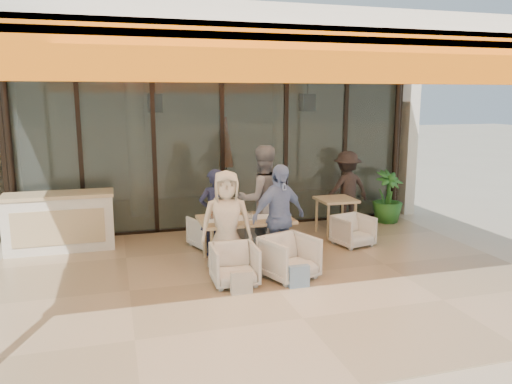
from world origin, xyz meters
TOP-DOWN VIEW (x-y plane):
  - ground at (0.00, 0.00)m, footprint 70.00×70.00m
  - terrace_floor at (0.00, 0.00)m, footprint 8.00×6.00m
  - terrace_structure at (0.00, -0.26)m, footprint 8.00×6.00m
  - glass_storefront at (0.00, 3.00)m, footprint 8.08×0.10m
  - interior_block at (0.01, 5.31)m, footprint 9.05×3.62m
  - host_counter at (-3.07, 2.30)m, footprint 1.85×0.65m
  - dining_table at (-0.11, 0.83)m, footprint 1.50×0.90m
  - chair_far_left at (-0.52, 1.78)m, footprint 0.78×0.76m
  - chair_far_right at (0.32, 1.78)m, footprint 0.75×0.72m
  - chair_near_left at (-0.52, -0.12)m, footprint 0.65×0.61m
  - chair_near_right at (0.32, -0.12)m, footprint 0.89×0.86m
  - diner_navy at (-0.52, 1.28)m, footprint 0.61×0.46m
  - diner_grey at (0.32, 1.28)m, footprint 0.97×0.78m
  - diner_cream at (-0.52, 0.38)m, footprint 0.85×0.63m
  - diner_periwinkle at (0.32, 0.38)m, footprint 1.06×0.70m
  - tote_bag_cream at (-0.52, -0.52)m, footprint 0.30×0.10m
  - tote_bag_blue at (0.32, -0.52)m, footprint 0.30×0.10m
  - side_table at (2.00, 1.87)m, footprint 0.70×0.70m
  - side_chair at (2.00, 1.12)m, footprint 0.73×0.70m
  - standing_woman at (2.55, 2.52)m, footprint 1.09×0.71m
  - potted_palm at (3.50, 2.47)m, footprint 0.79×0.79m

SIDE VIEW (x-z plane):
  - ground at x=0.00m, z-range 0.00..0.00m
  - terrace_floor at x=0.00m, z-range 0.00..0.01m
  - tote_bag_cream at x=-0.52m, z-range 0.00..0.34m
  - tote_bag_blue at x=0.32m, z-range 0.00..0.34m
  - side_chair at x=2.00m, z-range 0.00..0.63m
  - chair_far_left at x=-0.52m, z-range 0.00..0.64m
  - chair_near_left at x=-0.52m, z-range 0.00..0.66m
  - chair_far_right at x=0.32m, z-range 0.00..0.69m
  - chair_near_right at x=0.32m, z-range 0.00..0.72m
  - host_counter at x=-3.07m, z-range 0.01..1.05m
  - potted_palm at x=3.50m, z-range 0.00..1.14m
  - side_table at x=2.00m, z-range 0.27..1.01m
  - dining_table at x=-0.11m, z-range 0.22..1.15m
  - diner_navy at x=-0.52m, z-range 0.00..1.51m
  - standing_woman at x=2.55m, z-range 0.00..1.58m
  - diner_cream at x=-0.52m, z-range 0.00..1.61m
  - diner_periwinkle at x=0.32m, z-range 0.00..1.67m
  - diner_grey at x=0.32m, z-range 0.00..1.88m
  - glass_storefront at x=0.00m, z-range 0.00..3.20m
  - interior_block at x=0.01m, z-range 0.47..3.99m
  - terrace_structure at x=0.00m, z-range 1.55..4.95m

